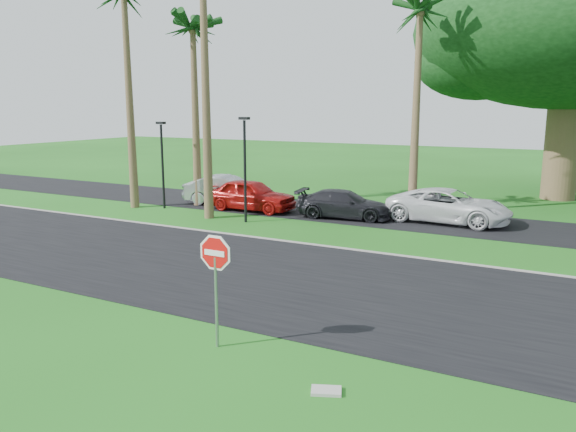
# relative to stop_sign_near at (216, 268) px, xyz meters

# --- Properties ---
(ground) EXTENTS (120.00, 120.00, 0.00)m
(ground) POSITION_rel_stop_sign_near_xyz_m (-0.50, 3.00, -1.77)
(ground) COLOR #1B5615
(ground) RESTS_ON ground
(road) EXTENTS (120.00, 8.00, 0.02)m
(road) POSITION_rel_stop_sign_near_xyz_m (-0.50, 5.00, -1.76)
(road) COLOR black
(road) RESTS_ON ground
(parking_strip) EXTENTS (120.00, 5.00, 0.02)m
(parking_strip) POSITION_rel_stop_sign_near_xyz_m (-0.50, 15.50, -1.76)
(parking_strip) COLOR black
(parking_strip) RESTS_ON ground
(curb) EXTENTS (120.00, 0.12, 0.06)m
(curb) POSITION_rel_stop_sign_near_xyz_m (-0.50, 9.05, -1.74)
(curb) COLOR gray
(curb) RESTS_ON ground
(stop_sign_near) EXTENTS (1.05, 0.07, 2.62)m
(stop_sign_near) POSITION_rel_stop_sign_near_xyz_m (0.00, 0.00, 0.00)
(stop_sign_near) COLOR gray
(stop_sign_near) RESTS_ON ground
(palm_left_mid) EXTENTS (5.00, 5.00, 10.00)m
(palm_left_mid) POSITION_rel_stop_sign_near_xyz_m (-11.00, 14.00, 6.90)
(palm_left_mid) COLOR brown
(palm_left_mid) RESTS_ON ground
(palm_center) EXTENTS (5.00, 5.00, 10.50)m
(palm_center) POSITION_rel_stop_sign_near_xyz_m (-0.50, 17.00, 7.39)
(palm_center) COLOR brown
(palm_center) RESTS_ON ground
(canopy_tree) EXTENTS (16.50, 16.50, 13.12)m
(canopy_tree) POSITION_rel_stop_sign_near_xyz_m (5.50, 25.00, 7.17)
(canopy_tree) COLOR brown
(canopy_tree) RESTS_ON ground
(streetlight_left) EXTENTS (0.45, 0.25, 4.34)m
(streetlight_left) POSITION_rel_stop_sign_near_xyz_m (-12.00, 12.50, 0.72)
(streetlight_left) COLOR black
(streetlight_left) RESTS_ON ground
(streetlight_right) EXTENTS (0.45, 0.25, 4.64)m
(streetlight_right) POSITION_rel_stop_sign_near_xyz_m (-6.50, 11.50, 0.88)
(streetlight_right) COLOR black
(streetlight_right) RESTS_ON ground
(car_silver) EXTENTS (4.79, 2.70, 1.50)m
(car_silver) POSITION_rel_stop_sign_near_xyz_m (-9.75, 14.93, -1.03)
(car_silver) COLOR #AAADB2
(car_silver) RESTS_ON ground
(car_red) EXTENTS (4.57, 1.91, 1.54)m
(car_red) POSITION_rel_stop_sign_near_xyz_m (-7.75, 13.99, -1.00)
(car_red) COLOR #A40F0D
(car_red) RESTS_ON ground
(car_dark) EXTENTS (4.63, 2.43, 1.28)m
(car_dark) POSITION_rel_stop_sign_near_xyz_m (-2.94, 14.38, -1.13)
(car_dark) COLOR black
(car_dark) RESTS_ON ground
(car_minivan) EXTENTS (5.48, 2.77, 1.48)m
(car_minivan) POSITION_rel_stop_sign_near_xyz_m (1.55, 15.59, -1.03)
(car_minivan) COLOR silver
(car_minivan) RESTS_ON ground
(utility_slab) EXTENTS (0.64, 0.53, 0.06)m
(utility_slab) POSITION_rel_stop_sign_near_xyz_m (2.89, -0.71, -1.74)
(utility_slab) COLOR #A8A7A0
(utility_slab) RESTS_ON ground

